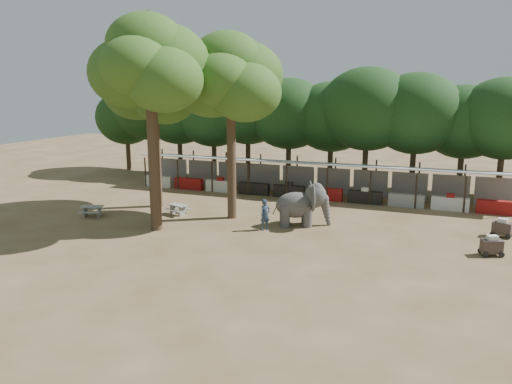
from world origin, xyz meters
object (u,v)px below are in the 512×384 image
(elephant, at_px, (303,204))
(cart_front, at_px, (492,246))
(picnic_table_near, at_px, (92,210))
(cart_back, at_px, (502,228))
(yard_tree_back, at_px, (230,79))
(yard_tree_left, at_px, (153,85))
(yard_tree_center, at_px, (150,66))
(picnic_table_far, at_px, (178,208))
(handler, at_px, (265,215))

(elephant, distance_m, cart_front, 10.31)
(picnic_table_near, height_order, cart_back, cart_back)
(cart_front, bearing_deg, yard_tree_back, 152.89)
(yard_tree_left, xyz_separation_m, picnic_table_near, (-2.27, -4.12, -7.75))
(cart_front, bearing_deg, yard_tree_center, 167.12)
(yard_tree_left, height_order, yard_tree_back, yard_tree_back)
(yard_tree_left, height_order, picnic_table_far, yard_tree_left)
(yard_tree_left, distance_m, handler, 11.99)
(elephant, height_order, picnic_table_far, elephant)
(yard_tree_left, relative_size, cart_front, 9.15)
(picnic_table_near, xyz_separation_m, picnic_table_far, (4.85, 2.38, -0.02))
(picnic_table_near, bearing_deg, handler, -14.00)
(yard_tree_center, xyz_separation_m, elephant, (7.75, 3.68, -7.92))
(elephant, xyz_separation_m, handler, (-1.74, -1.71, -0.38))
(picnic_table_far, bearing_deg, handler, 8.29)
(elephant, relative_size, cart_back, 2.84)
(elephant, bearing_deg, handler, -157.48)
(yard_tree_center, height_order, elephant, yard_tree_center)
(picnic_table_far, distance_m, cart_front, 18.34)
(yard_tree_left, distance_m, yard_tree_center, 5.92)
(picnic_table_near, xyz_separation_m, cart_front, (23.12, 0.86, 0.05))
(yard_tree_back, relative_size, elephant, 3.30)
(elephant, relative_size, cart_front, 2.86)
(yard_tree_left, height_order, picnic_table_near, yard_tree_left)
(cart_back, bearing_deg, yard_tree_center, -148.74)
(picnic_table_near, relative_size, cart_back, 1.40)
(cart_front, relative_size, cart_back, 0.99)
(elephant, height_order, picnic_table_near, elephant)
(cart_back, bearing_deg, picnic_table_far, -158.52)
(elephant, distance_m, handler, 2.47)
(yard_tree_left, xyz_separation_m, yard_tree_center, (3.00, -5.00, 1.01))
(yard_tree_back, bearing_deg, cart_front, -8.65)
(yard_tree_left, relative_size, yard_tree_center, 0.92)
(yard_tree_left, bearing_deg, elephant, -7.00)
(elephant, relative_size, handler, 1.91)
(yard_tree_left, distance_m, yard_tree_back, 6.09)
(elephant, relative_size, picnic_table_near, 2.02)
(yard_tree_center, bearing_deg, elephant, 25.39)
(cart_front, distance_m, cart_back, 3.70)
(yard_tree_center, bearing_deg, cart_back, 16.08)
(picnic_table_far, relative_size, cart_back, 1.35)
(yard_tree_center, xyz_separation_m, cart_front, (17.85, 1.74, -8.71))
(cart_front, bearing_deg, yard_tree_left, 152.66)
(picnic_table_far, relative_size, cart_front, 1.36)
(picnic_table_far, bearing_deg, yard_tree_back, 31.77)
(handler, distance_m, picnic_table_far, 6.59)
(yard_tree_center, xyz_separation_m, picnic_table_near, (-5.27, 0.88, -8.76))
(picnic_table_far, bearing_deg, cart_front, 14.87)
(yard_tree_left, relative_size, handler, 6.11)
(elephant, xyz_separation_m, picnic_table_far, (-8.18, -0.42, -0.85))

